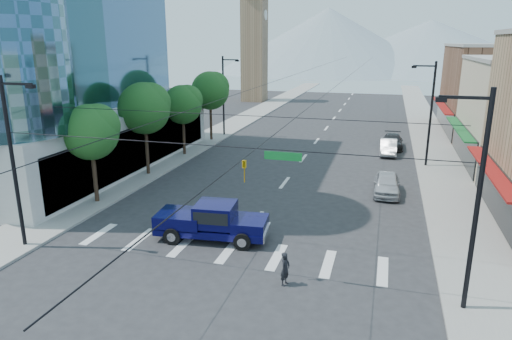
% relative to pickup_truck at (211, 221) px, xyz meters
% --- Properties ---
extents(ground, '(160.00, 160.00, 0.00)m').
position_rel_pickup_truck_xyz_m(ground, '(1.59, -2.69, -1.09)').
color(ground, '#28282B').
rests_on(ground, ground).
extents(sidewalk_left, '(4.00, 120.00, 0.15)m').
position_rel_pickup_truck_xyz_m(sidewalk_left, '(-10.41, 37.31, -1.02)').
color(sidewalk_left, gray).
rests_on(sidewalk_left, ground).
extents(sidewalk_right, '(4.00, 120.00, 0.15)m').
position_rel_pickup_truck_xyz_m(sidewalk_right, '(13.59, 37.31, -1.02)').
color(sidewalk_right, gray).
rests_on(sidewalk_right, ground).
extents(shop_far, '(12.00, 18.00, 10.00)m').
position_rel_pickup_truck_xyz_m(shop_far, '(21.59, 37.31, 3.91)').
color(shop_far, brown).
rests_on(shop_far, ground).
extents(clock_tower, '(4.80, 4.80, 20.40)m').
position_rel_pickup_truck_xyz_m(clock_tower, '(-14.91, 59.31, 9.55)').
color(clock_tower, '#8C6B4C').
rests_on(clock_tower, ground).
extents(mountain_left, '(80.00, 80.00, 22.00)m').
position_rel_pickup_truck_xyz_m(mountain_left, '(-13.41, 147.31, 9.91)').
color(mountain_left, gray).
rests_on(mountain_left, ground).
extents(mountain_right, '(90.00, 90.00, 18.00)m').
position_rel_pickup_truck_xyz_m(mountain_right, '(21.59, 157.31, 7.91)').
color(mountain_right, gray).
rests_on(mountain_right, ground).
extents(tree_near, '(3.65, 3.64, 6.71)m').
position_rel_pickup_truck_xyz_m(tree_near, '(-9.48, 3.41, 3.90)').
color(tree_near, black).
rests_on(tree_near, ground).
extents(tree_midnear, '(4.09, 4.09, 7.52)m').
position_rel_pickup_truck_xyz_m(tree_midnear, '(-9.48, 10.41, 4.50)').
color(tree_midnear, black).
rests_on(tree_midnear, ground).
extents(tree_midfar, '(3.65, 3.64, 6.71)m').
position_rel_pickup_truck_xyz_m(tree_midfar, '(-9.48, 17.41, 3.90)').
color(tree_midfar, black).
rests_on(tree_midfar, ground).
extents(tree_far, '(4.09, 4.09, 7.52)m').
position_rel_pickup_truck_xyz_m(tree_far, '(-9.48, 24.41, 4.50)').
color(tree_far, black).
rests_on(tree_far, ground).
extents(signal_rig, '(21.80, 0.20, 9.00)m').
position_rel_pickup_truck_xyz_m(signal_rig, '(1.78, -3.69, 3.55)').
color(signal_rig, black).
rests_on(signal_rig, ground).
extents(lamp_pole_nw, '(2.00, 0.25, 9.00)m').
position_rel_pickup_truck_xyz_m(lamp_pole_nw, '(-9.08, 27.31, 3.85)').
color(lamp_pole_nw, black).
rests_on(lamp_pole_nw, ground).
extents(lamp_pole_ne, '(2.00, 0.25, 9.00)m').
position_rel_pickup_truck_xyz_m(lamp_pole_ne, '(12.25, 19.31, 3.85)').
color(lamp_pole_ne, black).
rests_on(lamp_pole_ne, ground).
extents(pickup_truck, '(6.38, 2.89, 2.10)m').
position_rel_pickup_truck_xyz_m(pickup_truck, '(0.00, 0.00, 0.00)').
color(pickup_truck, '#08083D').
rests_on(pickup_truck, ground).
extents(pedestrian, '(0.52, 0.65, 1.56)m').
position_rel_pickup_truck_xyz_m(pedestrian, '(4.98, -3.69, -0.31)').
color(pedestrian, black).
rests_on(pedestrian, ground).
extents(parked_car_near, '(1.85, 4.52, 1.54)m').
position_rel_pickup_truck_xyz_m(parked_car_near, '(9.19, 10.72, -0.32)').
color(parked_car_near, silver).
rests_on(parked_car_near, ground).
extents(parked_car_mid, '(1.55, 4.39, 1.44)m').
position_rel_pickup_truck_xyz_m(parked_car_mid, '(9.19, 23.10, -0.37)').
color(parked_car_mid, white).
rests_on(parked_car_mid, ground).
extents(parked_car_far, '(2.06, 4.87, 1.40)m').
position_rel_pickup_truck_xyz_m(parked_car_far, '(9.59, 26.13, -0.39)').
color(parked_car_far, '#272729').
rests_on(parked_car_far, ground).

